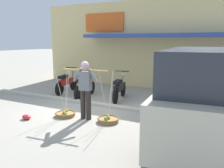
# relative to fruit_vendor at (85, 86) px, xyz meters

# --- Properties ---
(ground_plane) EXTENTS (90.00, 90.00, 0.00)m
(ground_plane) POSITION_rel_fruit_vendor_xyz_m (-0.44, 0.70, -0.98)
(ground_plane) COLOR #9E998C
(sidewalk_curb) EXTENTS (20.00, 0.24, 0.10)m
(sidewalk_curb) POSITION_rel_fruit_vendor_xyz_m (-0.44, 1.40, -0.93)
(sidewalk_curb) COLOR #BAB4A5
(sidewalk_curb) RESTS_ON ground
(fruit_vendor) EXTENTS (1.42, 0.23, 1.70)m
(fruit_vendor) POSITION_rel_fruit_vendor_xyz_m (0.00, 0.00, 0.00)
(fruit_vendor) COLOR #2D2823
(fruit_vendor) RESTS_ON ground
(fruit_basket_left_side) EXTENTS (0.63, 0.63, 1.45)m
(fruit_basket_left_side) POSITION_rel_fruit_vendor_xyz_m (-0.71, -0.07, -0.90)
(fruit_basket_left_side) COLOR #9E7542
(fruit_basket_left_side) RESTS_ON ground
(fruit_basket_right_side) EXTENTS (0.63, 0.63, 1.45)m
(fruit_basket_right_side) POSITION_rel_fruit_vendor_xyz_m (0.70, 0.07, -0.90)
(fruit_basket_right_side) COLOR #9E7542
(fruit_basket_right_side) RESTS_ON ground
(motorcycle_nearest_shop) EXTENTS (0.54, 1.81, 1.09)m
(motorcycle_nearest_shop) POSITION_rel_fruit_vendor_xyz_m (-2.76, 2.58, -0.52)
(motorcycle_nearest_shop) COLOR black
(motorcycle_nearest_shop) RESTS_ON ground
(motorcycle_second_in_row) EXTENTS (0.54, 1.81, 1.09)m
(motorcycle_second_in_row) POSITION_rel_fruit_vendor_xyz_m (-1.57, 2.25, -0.52)
(motorcycle_second_in_row) COLOR black
(motorcycle_second_in_row) RESTS_ON ground
(motorcycle_third_in_row) EXTENTS (0.59, 1.80, 1.09)m
(motorcycle_third_in_row) POSITION_rel_fruit_vendor_xyz_m (-0.14, 2.51, -0.52)
(motorcycle_third_in_row) COLOR black
(motorcycle_third_in_row) RESTS_ON ground
(parked_truck) EXTENTS (2.51, 4.96, 2.10)m
(parked_truck) POSITION_rel_fruit_vendor_xyz_m (3.32, -0.01, 0.16)
(parked_truck) COLOR beige
(parked_truck) RESTS_ON ground
(storefront_building) EXTENTS (13.00, 6.00, 4.20)m
(storefront_building) POSITION_rel_fruit_vendor_xyz_m (0.54, 7.82, 1.13)
(storefront_building) COLOR #DBC684
(storefront_building) RESTS_ON ground
(plastic_litter_bag) EXTENTS (0.28, 0.22, 0.14)m
(plastic_litter_bag) POSITION_rel_fruit_vendor_xyz_m (-1.52, -0.84, -0.91)
(plastic_litter_bag) COLOR red
(plastic_litter_bag) RESTS_ON ground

